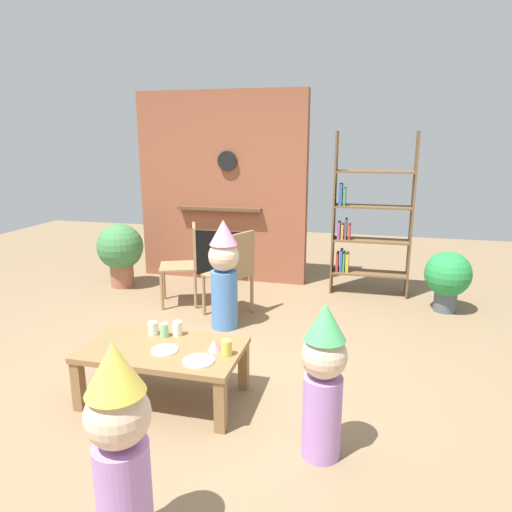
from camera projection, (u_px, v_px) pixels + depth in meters
The scene contains 19 objects.
ground_plane at pixel (225, 378), 3.59m from camera, with size 12.00×12.00×0.00m, color #846B4C.
brick_fireplace_feature at pixel (222, 189), 5.94m from camera, with size 2.20×0.28×2.40m.
bookshelf at pixel (365, 223), 5.41m from camera, with size 0.90×0.28×1.90m.
coffee_table at pixel (164, 355), 3.23m from camera, with size 1.10×0.64×0.40m.
paper_cup_near_left at pixel (164, 330), 3.38m from camera, with size 0.06×0.06×0.10m, color #8CD18C.
paper_cup_near_right at pixel (227, 348), 3.08m from camera, with size 0.07×0.07×0.11m, color #F2CC4C.
paper_cup_center at pixel (177, 328), 3.40m from camera, with size 0.07×0.07×0.11m, color silver.
paper_cup_far_left at pixel (153, 328), 3.41m from camera, with size 0.07×0.07×0.10m, color silver.
paper_plate_front at pixel (165, 350), 3.16m from camera, with size 0.18×0.18×0.01m, color white.
paper_plate_rear at pixel (199, 361), 3.00m from camera, with size 0.21×0.21×0.01m, color white.
birthday_cake_slice at pixel (215, 345), 3.15m from camera, with size 0.10×0.10×0.09m, color pink.
table_fork at pixel (116, 356), 3.08m from camera, with size 0.15×0.02×0.01m, color silver.
child_with_cone_hat at pixel (120, 446), 1.96m from camera, with size 0.28×0.28×1.02m.
child_in_pink at pixel (323, 378), 2.60m from camera, with size 0.26×0.26×0.94m.
child_by_the_chairs at pixel (224, 272), 4.44m from camera, with size 0.30×0.30×1.08m.
dining_chair_left at pixel (186, 260), 5.12m from camera, with size 0.52×0.52×0.90m.
dining_chair_middle at pixel (234, 269), 4.75m from camera, with size 0.53×0.53×0.90m.
potted_plant_tall at pixel (448, 277), 4.91m from camera, with size 0.48×0.48×0.66m.
potted_plant_short at pixel (120, 250), 5.75m from camera, with size 0.57×0.57×0.79m.
Camera 1 is at (1.02, -3.09, 1.80)m, focal length 32.37 mm.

